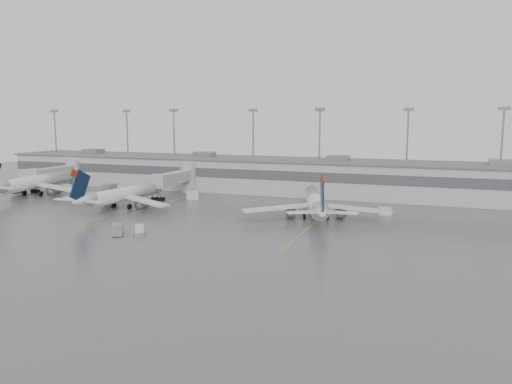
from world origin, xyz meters
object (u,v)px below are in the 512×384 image
(jet_mid_right, at_px, (316,202))
(baggage_tug, at_px, (140,231))
(jet_far_left, at_px, (33,182))
(jet_mid_left, at_px, (123,194))

(jet_mid_right, distance_m, baggage_tug, 32.03)
(jet_far_left, xyz_separation_m, jet_mid_left, (29.73, -6.89, -0.34))
(jet_mid_right, bearing_deg, jet_far_left, 159.09)
(jet_far_left, xyz_separation_m, jet_mid_right, (69.09, -3.89, -0.18))
(jet_mid_left, height_order, baggage_tug, jet_mid_left)
(baggage_tug, bearing_deg, jet_mid_right, 11.52)
(jet_mid_right, relative_size, baggage_tug, 10.00)
(jet_mid_right, bearing_deg, baggage_tug, -153.36)
(jet_far_left, distance_m, jet_mid_right, 69.20)
(jet_mid_right, bearing_deg, jet_mid_left, 166.67)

